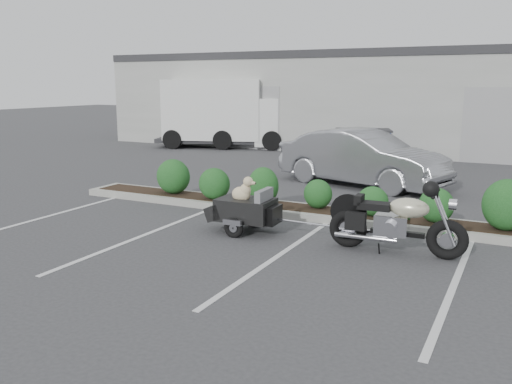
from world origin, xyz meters
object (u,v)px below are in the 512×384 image
at_px(pet_trailer, 245,209).
at_px(sedan, 362,158).
at_px(delivery_truck, 230,115).
at_px(motorcycle, 396,223).
at_px(dumpster, 363,147).

bearing_deg(pet_trailer, sedan, 81.52).
bearing_deg(delivery_truck, motorcycle, -69.59).
xyz_separation_m(motorcycle, sedan, (-2.16, 5.58, 0.24)).
relative_size(dumpster, delivery_truck, 0.33).
height_order(motorcycle, pet_trailer, motorcycle).
height_order(motorcycle, dumpster, motorcycle).
xyz_separation_m(dumpster, delivery_truck, (-6.54, 2.44, 0.77)).
height_order(motorcycle, delivery_truck, delivery_truck).
distance_m(pet_trailer, delivery_truck, 13.72).
bearing_deg(pet_trailer, delivery_truck, 118.56).
xyz_separation_m(pet_trailer, sedan, (0.62, 5.56, 0.31)).
relative_size(pet_trailer, sedan, 0.39).
bearing_deg(sedan, motorcycle, -142.73).
bearing_deg(delivery_truck, dumpster, -39.64).
bearing_deg(motorcycle, delivery_truck, 127.52).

